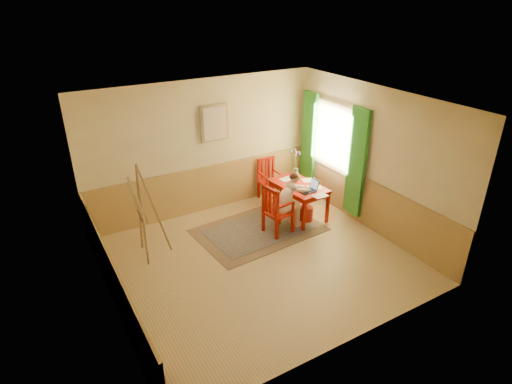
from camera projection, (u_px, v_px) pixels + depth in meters
room at (260, 189)px, 6.87m from camera, size 5.04×4.54×2.84m
wainscot at (238, 216)px, 7.88m from camera, size 5.00×4.50×1.00m
window at (332, 147)px, 8.85m from camera, size 0.12×2.01×2.20m
wall_portrait at (215, 123)px, 8.48m from camera, size 0.60×0.05×0.76m
rug at (259, 230)px, 8.40m from camera, size 2.51×1.77×0.02m
table at (299, 189)px, 8.66m from camera, size 0.81×1.25×0.72m
chair_left at (276, 210)px, 8.09m from camera, size 0.53×0.51×1.02m
chair_back at (269, 179)px, 9.47m from camera, size 0.44×0.45×0.95m
figure at (288, 199)px, 8.18m from camera, size 0.90×0.45×1.19m
laptop at (310, 189)px, 8.35m from camera, size 0.38×0.25×0.22m
papers at (307, 185)px, 8.60m from camera, size 0.70×1.21×0.00m
vase at (296, 164)px, 8.97m from camera, size 0.21×0.30×0.58m
wastebasket at (306, 214)px, 8.69m from camera, size 0.37×0.37×0.31m
easel at (139, 204)px, 7.15m from camera, size 0.62×0.79×1.77m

